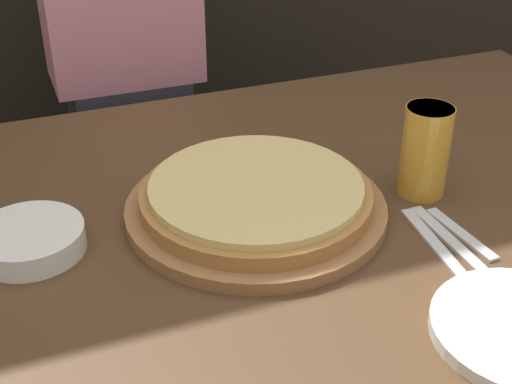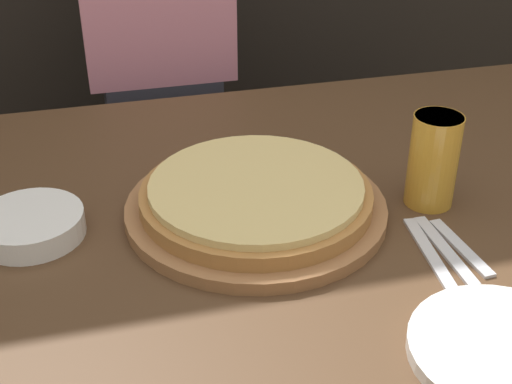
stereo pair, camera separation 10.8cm
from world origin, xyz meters
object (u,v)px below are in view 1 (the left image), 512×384
at_px(pizza_on_board, 256,200).
at_px(side_bowl, 30,240).
at_px(fork, 432,241).
at_px(diner_person, 130,112).
at_px(dinner_knife, 447,237).
at_px(spoon, 461,234).
at_px(beer_glass, 426,147).

relative_size(pizza_on_board, side_bowl, 2.56).
xyz_separation_m(pizza_on_board, fork, (0.21, -0.16, -0.02)).
bearing_deg(diner_person, pizza_on_board, -85.31).
bearing_deg(pizza_on_board, diner_person, 94.69).
xyz_separation_m(dinner_knife, diner_person, (-0.29, 0.86, -0.11)).
bearing_deg(dinner_knife, fork, 180.00).
xyz_separation_m(side_bowl, spoon, (0.60, -0.19, -0.02)).
bearing_deg(dinner_knife, side_bowl, 161.78).
relative_size(beer_glass, dinner_knife, 0.87).
relative_size(pizza_on_board, spoon, 2.74).
distance_m(pizza_on_board, beer_glass, 0.28).
bearing_deg(beer_glass, fork, -115.20).
relative_size(fork, spoon, 1.18).
bearing_deg(pizza_on_board, spoon, -31.75).
bearing_deg(spoon, pizza_on_board, 148.25).
xyz_separation_m(pizza_on_board, beer_glass, (0.27, -0.03, 0.06)).
bearing_deg(side_bowl, dinner_knife, -18.22).
bearing_deg(diner_person, dinner_knife, -71.02).
distance_m(side_bowl, diner_person, 0.73).
bearing_deg(spoon, side_bowl, 162.50).
bearing_deg(fork, diner_person, 107.47).
relative_size(pizza_on_board, fork, 2.33).
distance_m(fork, dinner_knife, 0.02).
relative_size(beer_glass, diner_person, 0.11).
distance_m(pizza_on_board, diner_person, 0.71).
height_order(side_bowl, fork, side_bowl).
bearing_deg(fork, side_bowl, 161.01).
distance_m(pizza_on_board, side_bowl, 0.34).
distance_m(dinner_knife, diner_person, 0.91).
bearing_deg(dinner_knife, spoon, 0.00).
xyz_separation_m(side_bowl, dinner_knife, (0.57, -0.19, -0.02)).
distance_m(beer_glass, side_bowl, 0.61).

